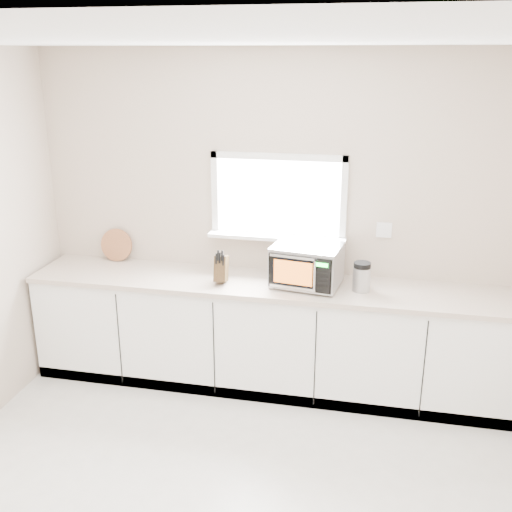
# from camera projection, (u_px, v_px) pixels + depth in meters

# --- Properties ---
(back_wall) EXTENTS (4.00, 0.17, 2.70)m
(back_wall) POSITION_uv_depth(u_px,v_px,m) (278.00, 219.00, 4.89)
(back_wall) COLOR #C1AC99
(back_wall) RESTS_ON ground
(cabinets) EXTENTS (3.92, 0.60, 0.88)m
(cabinets) POSITION_uv_depth(u_px,v_px,m) (271.00, 337.00, 4.91)
(cabinets) COLOR white
(cabinets) RESTS_ON ground
(countertop) EXTENTS (3.92, 0.64, 0.04)m
(countertop) POSITION_uv_depth(u_px,v_px,m) (271.00, 285.00, 4.75)
(countertop) COLOR beige
(countertop) RESTS_ON cabinets
(microwave) EXTENTS (0.56, 0.48, 0.33)m
(microwave) POSITION_uv_depth(u_px,v_px,m) (307.00, 265.00, 4.63)
(microwave) COLOR black
(microwave) RESTS_ON countertop
(knife_block) EXTENTS (0.10, 0.20, 0.28)m
(knife_block) POSITION_uv_depth(u_px,v_px,m) (221.00, 268.00, 4.71)
(knife_block) COLOR #412F17
(knife_block) RESTS_ON countertop
(cutting_board) EXTENTS (0.28, 0.07, 0.28)m
(cutting_board) POSITION_uv_depth(u_px,v_px,m) (116.00, 245.00, 5.21)
(cutting_board) COLOR #9A613B
(cutting_board) RESTS_ON countertop
(coffee_grinder) EXTENTS (0.16, 0.16, 0.23)m
(coffee_grinder) POSITION_uv_depth(u_px,v_px,m) (362.00, 277.00, 4.55)
(coffee_grinder) COLOR #AAACB1
(coffee_grinder) RESTS_ON countertop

